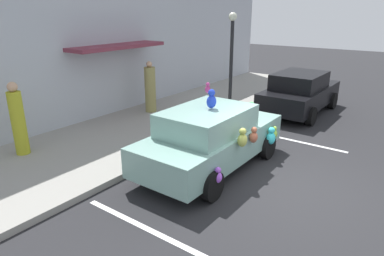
{
  "coord_description": "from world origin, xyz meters",
  "views": [
    {
      "loc": [
        -6.6,
        -2.48,
        3.72
      ],
      "look_at": [
        -0.05,
        2.35,
        0.9
      ],
      "focal_mm": 31.98,
      "sensor_mm": 36.0,
      "label": 1
    }
  ],
  "objects_px": {
    "parked_sedan_behind": "(300,92)",
    "pedestrian_near_shopfront": "(150,89)",
    "plush_covered_car": "(211,137)",
    "street_lamp_post": "(232,53)",
    "teddy_bear_on_sidewalk": "(170,130)",
    "pedestrian_walking_past": "(18,121)"
  },
  "relations": [
    {
      "from": "street_lamp_post",
      "to": "parked_sedan_behind",
      "type": "bearing_deg",
      "value": -40.49
    },
    {
      "from": "plush_covered_car",
      "to": "teddy_bear_on_sidewalk",
      "type": "xyz_separation_m",
      "value": [
        0.57,
        1.78,
        -0.36
      ]
    },
    {
      "from": "teddy_bear_on_sidewalk",
      "to": "pedestrian_near_shopfront",
      "type": "height_order",
      "value": "pedestrian_near_shopfront"
    },
    {
      "from": "parked_sedan_behind",
      "to": "pedestrian_near_shopfront",
      "type": "distance_m",
      "value": 5.58
    },
    {
      "from": "pedestrian_near_shopfront",
      "to": "pedestrian_walking_past",
      "type": "height_order",
      "value": "pedestrian_walking_past"
    },
    {
      "from": "pedestrian_near_shopfront",
      "to": "pedestrian_walking_past",
      "type": "relative_size",
      "value": 0.97
    },
    {
      "from": "plush_covered_car",
      "to": "parked_sedan_behind",
      "type": "height_order",
      "value": "plush_covered_car"
    },
    {
      "from": "street_lamp_post",
      "to": "pedestrian_near_shopfront",
      "type": "distance_m",
      "value": 3.18
    },
    {
      "from": "teddy_bear_on_sidewalk",
      "to": "street_lamp_post",
      "type": "relative_size",
      "value": 0.18
    },
    {
      "from": "street_lamp_post",
      "to": "pedestrian_near_shopfront",
      "type": "bearing_deg",
      "value": 120.54
    },
    {
      "from": "street_lamp_post",
      "to": "pedestrian_near_shopfront",
      "type": "height_order",
      "value": "street_lamp_post"
    },
    {
      "from": "plush_covered_car",
      "to": "pedestrian_near_shopfront",
      "type": "distance_m",
      "value": 4.89
    },
    {
      "from": "plush_covered_car",
      "to": "teddy_bear_on_sidewalk",
      "type": "height_order",
      "value": "plush_covered_car"
    },
    {
      "from": "parked_sedan_behind",
      "to": "street_lamp_post",
      "type": "xyz_separation_m",
      "value": [
        -2.1,
        1.79,
        1.53
      ]
    },
    {
      "from": "parked_sedan_behind",
      "to": "pedestrian_near_shopfront",
      "type": "height_order",
      "value": "pedestrian_near_shopfront"
    },
    {
      "from": "plush_covered_car",
      "to": "pedestrian_near_shopfront",
      "type": "bearing_deg",
      "value": 60.39
    },
    {
      "from": "pedestrian_near_shopfront",
      "to": "pedestrian_walking_past",
      "type": "bearing_deg",
      "value": 179.91
    },
    {
      "from": "teddy_bear_on_sidewalk",
      "to": "street_lamp_post",
      "type": "bearing_deg",
      "value": -0.4
    },
    {
      "from": "parked_sedan_behind",
      "to": "street_lamp_post",
      "type": "bearing_deg",
      "value": 139.51
    },
    {
      "from": "teddy_bear_on_sidewalk",
      "to": "street_lamp_post",
      "type": "distance_m",
      "value": 3.81
    },
    {
      "from": "plush_covered_car",
      "to": "parked_sedan_behind",
      "type": "bearing_deg",
      "value": -0.31
    },
    {
      "from": "plush_covered_car",
      "to": "parked_sedan_behind",
      "type": "relative_size",
      "value": 1.02
    }
  ]
}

